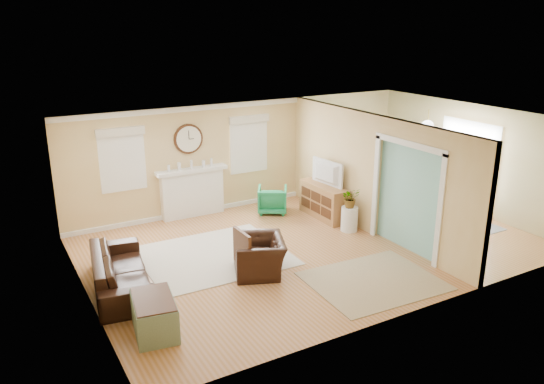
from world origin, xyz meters
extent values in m
plane|color=#A0632D|center=(0.00, 0.00, 0.00)|extent=(9.00, 9.00, 0.00)
cube|color=tan|center=(0.00, 3.00, 1.30)|extent=(9.00, 0.02, 2.60)
cube|color=tan|center=(0.00, -3.00, 1.30)|extent=(9.00, 0.02, 2.60)
cube|color=tan|center=(-4.50, 0.00, 1.30)|extent=(0.02, 6.00, 2.60)
cube|color=tan|center=(4.50, 0.00, 1.30)|extent=(0.02, 6.00, 2.60)
cube|color=white|center=(0.00, 0.00, 2.60)|extent=(9.00, 6.00, 0.02)
cube|color=tan|center=(1.50, 1.40, 1.30)|extent=(0.12, 3.20, 2.60)
cube|color=tan|center=(1.50, -2.50, 1.30)|extent=(0.12, 1.00, 2.60)
cube|color=tan|center=(1.50, -1.10, 2.40)|extent=(0.12, 1.80, 0.40)
cube|color=white|center=(1.43, -0.20, 1.10)|extent=(0.04, 0.12, 2.20)
cube|color=white|center=(1.43, -2.00, 1.10)|extent=(0.04, 0.12, 2.20)
cube|color=white|center=(1.43, -1.10, 2.20)|extent=(0.04, 1.92, 0.12)
cube|color=#7ABFB7|center=(1.57, 0.00, 1.30)|extent=(0.02, 6.00, 2.60)
cube|color=white|center=(-1.50, 2.88, 0.55)|extent=(1.50, 0.24, 1.10)
cube|color=white|center=(-1.50, 2.85, 1.13)|extent=(1.70, 0.30, 0.08)
cube|color=black|center=(-1.50, 2.98, 0.50)|extent=(0.85, 0.02, 0.75)
cube|color=gold|center=(-1.50, 2.87, 0.42)|extent=(0.85, 0.02, 0.62)
cylinder|color=#472110|center=(-1.50, 2.97, 1.85)|extent=(0.70, 0.06, 0.70)
cylinder|color=silver|center=(-1.50, 2.94, 1.85)|extent=(0.60, 0.01, 0.60)
cube|color=black|center=(-1.50, 2.93, 1.95)|extent=(0.02, 0.01, 0.20)
cube|color=black|center=(-1.44, 2.93, 1.85)|extent=(0.12, 0.01, 0.02)
cube|color=white|center=(-3.05, 2.98, 1.55)|extent=(0.90, 0.03, 1.30)
cube|color=white|center=(-3.05, 2.95, 1.55)|extent=(1.00, 0.04, 1.40)
cube|color=beige|center=(-3.05, 2.91, 2.18)|extent=(1.05, 0.10, 0.18)
cube|color=white|center=(0.05, 2.98, 1.55)|extent=(0.90, 0.03, 1.30)
cube|color=white|center=(0.05, 2.95, 1.55)|extent=(1.00, 0.04, 1.40)
cube|color=beige|center=(0.05, 2.91, 2.18)|extent=(1.05, 0.10, 0.18)
cube|color=white|center=(4.47, 0.00, 1.10)|extent=(0.03, 1.60, 2.10)
cube|color=white|center=(4.44, 0.00, 1.10)|extent=(0.03, 1.70, 2.20)
cylinder|color=gold|center=(3.00, 0.00, 2.45)|extent=(0.02, 0.02, 0.30)
sphere|color=white|center=(3.00, 0.00, 2.20)|extent=(0.30, 0.30, 0.30)
cube|color=beige|center=(-2.00, 0.50, 0.01)|extent=(2.80, 2.44, 0.01)
cube|color=tan|center=(0.05, -1.89, 0.01)|extent=(2.33, 1.95, 0.01)
cube|color=slate|center=(3.01, 0.07, 0.01)|extent=(2.46, 3.07, 0.01)
imported|color=black|center=(-3.94, 0.08, 0.33)|extent=(1.23, 2.39, 0.67)
imported|color=black|center=(-1.56, -0.56, 0.33)|extent=(1.21, 1.28, 0.66)
imported|color=#1B7D48|center=(0.26, 2.14, 0.32)|extent=(0.95, 0.95, 0.64)
cube|color=gray|center=(-3.85, -1.53, 0.27)|extent=(0.74, 1.05, 0.54)
cube|color=#472110|center=(-3.85, -1.53, 0.55)|extent=(0.70, 0.99, 0.02)
cube|color=olive|center=(1.15, 1.25, 0.40)|extent=(0.47, 1.40, 0.80)
cube|color=#472110|center=(0.91, 0.83, 0.55)|extent=(0.01, 0.37, 0.22)
cube|color=#472110|center=(0.91, 0.83, 0.28)|extent=(0.01, 0.37, 0.22)
cube|color=#472110|center=(0.91, 1.25, 0.55)|extent=(0.01, 0.37, 0.22)
cube|color=#472110|center=(0.91, 1.25, 0.28)|extent=(0.01, 0.37, 0.22)
cube|color=#472110|center=(0.91, 1.67, 0.55)|extent=(0.01, 0.37, 0.22)
cube|color=#472110|center=(0.91, 1.67, 0.28)|extent=(0.01, 0.37, 0.22)
imported|color=black|center=(1.13, 1.25, 1.09)|extent=(0.24, 1.02, 0.58)
cylinder|color=white|center=(1.15, 0.27, 0.27)|extent=(0.37, 0.37, 0.54)
imported|color=#337F33|center=(1.15, 0.27, 0.77)|extent=(0.44, 0.40, 0.44)
imported|color=#472110|center=(3.01, 0.07, 0.30)|extent=(1.08, 1.76, 0.59)
cube|color=slate|center=(3.10, 1.14, 0.46)|extent=(0.47, 0.47, 0.05)
cube|color=slate|center=(3.10, 1.14, 0.72)|extent=(0.43, 0.09, 0.51)
cylinder|color=black|center=(3.29, 1.30, 0.22)|extent=(0.03, 0.03, 0.43)
cylinder|color=black|center=(3.26, 0.95, 0.22)|extent=(0.03, 0.03, 0.43)
cylinder|color=black|center=(2.94, 1.33, 0.22)|extent=(0.03, 0.03, 0.43)
cylinder|color=black|center=(2.91, 0.98, 0.22)|extent=(0.03, 0.03, 0.43)
cube|color=slate|center=(3.06, -0.98, 0.49)|extent=(0.53, 0.53, 0.05)
cube|color=slate|center=(3.06, -0.98, 0.76)|extent=(0.45, 0.14, 0.54)
cylinder|color=black|center=(2.92, -1.20, 0.23)|extent=(0.03, 0.03, 0.45)
cylinder|color=black|center=(2.84, -0.84, 0.23)|extent=(0.03, 0.03, 0.45)
cylinder|color=black|center=(3.28, -1.13, 0.23)|extent=(0.03, 0.03, 0.45)
cylinder|color=black|center=(3.20, -0.77, 0.23)|extent=(0.03, 0.03, 0.45)
cube|color=white|center=(2.40, -0.02, 0.49)|extent=(0.56, 0.56, 0.05)
cube|color=white|center=(2.40, -0.02, 0.76)|extent=(0.16, 0.46, 0.55)
cylinder|color=black|center=(2.26, 0.21, 0.23)|extent=(0.03, 0.03, 0.46)
cylinder|color=black|center=(2.62, 0.12, 0.23)|extent=(0.03, 0.03, 0.46)
cylinder|color=black|center=(2.17, -0.15, 0.23)|extent=(0.03, 0.03, 0.46)
cylinder|color=black|center=(2.53, -0.24, 0.23)|extent=(0.03, 0.03, 0.46)
cube|color=slate|center=(3.73, 0.02, 0.45)|extent=(0.43, 0.43, 0.05)
cube|color=slate|center=(3.73, 0.02, 0.70)|extent=(0.07, 0.42, 0.50)
cylinder|color=black|center=(3.91, -0.15, 0.21)|extent=(0.03, 0.03, 0.42)
cylinder|color=black|center=(3.57, -0.16, 0.21)|extent=(0.03, 0.03, 0.42)
cylinder|color=black|center=(3.90, 0.19, 0.21)|extent=(0.03, 0.03, 0.42)
cylinder|color=black|center=(3.56, 0.18, 0.21)|extent=(0.03, 0.03, 0.42)
camera|label=1|loc=(-5.75, -8.40, 4.43)|focal=35.00mm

